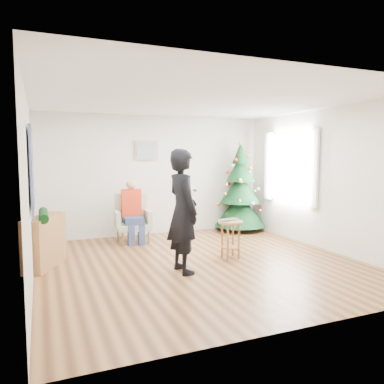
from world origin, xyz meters
name	(u,v)px	position (x,y,z in m)	size (l,w,h in m)	color
floor	(200,263)	(0.00, 0.00, 0.00)	(5.00, 5.00, 0.00)	brown
ceiling	(201,100)	(0.00, 0.00, 2.60)	(5.00, 5.00, 0.00)	white
wall_back	(155,175)	(0.00, 2.50, 1.30)	(5.00, 5.00, 0.00)	silver
wall_front	(303,201)	(0.00, -2.50, 1.30)	(5.00, 5.00, 0.00)	silver
wall_left	(29,188)	(-2.50, 0.00, 1.30)	(5.00, 5.00, 0.00)	silver
wall_right	(325,179)	(2.50, 0.00, 1.30)	(5.00, 5.00, 0.00)	silver
window_panel	(290,167)	(2.47, 1.00, 1.50)	(0.04, 1.30, 1.40)	white
curtains	(289,167)	(2.44, 1.00, 1.50)	(0.05, 1.75, 1.50)	white
christmas_tree	(240,190)	(1.93, 2.12, 0.95)	(1.16, 1.16, 2.11)	#3F2816
stool	(230,239)	(0.59, 0.08, 0.33)	(0.43, 0.43, 0.64)	brown
laptop	(231,220)	(0.59, 0.08, 0.65)	(0.35, 0.23, 0.03)	silver
armchair	(133,224)	(-0.66, 1.90, 0.35)	(0.74, 0.69, 0.97)	#A0AD8B
seated_person	(133,210)	(-0.67, 1.85, 0.64)	(0.40, 0.57, 1.27)	navy
standing_man	(183,211)	(-0.42, -0.32, 0.92)	(0.67, 0.44, 1.84)	black
game_controller	(196,190)	(-0.23, -0.35, 1.22)	(0.04, 0.13, 0.04)	white
console	(45,242)	(-2.33, 0.74, 0.40)	(0.30, 1.00, 0.80)	brown
garland	(43,215)	(-2.33, 0.74, 0.82)	(0.14, 0.14, 0.90)	black
tapestry	(32,169)	(-2.46, 0.30, 1.55)	(0.03, 1.50, 1.15)	black
framed_picture	(147,150)	(-0.20, 2.46, 1.85)	(0.52, 0.05, 0.42)	tan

